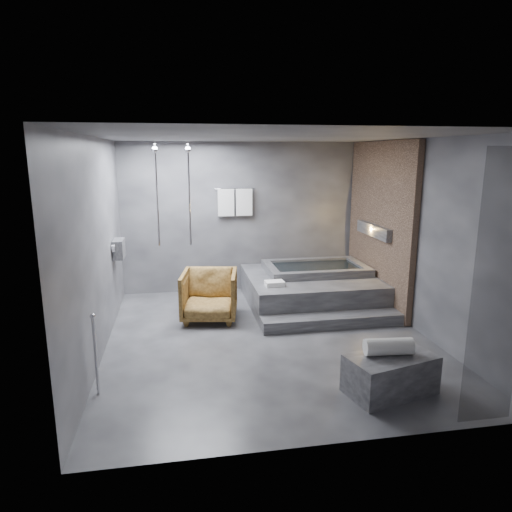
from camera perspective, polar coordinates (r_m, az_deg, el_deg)
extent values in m
plane|color=#2C2C2F|center=(6.65, 1.53, -10.20)|extent=(5.00, 5.00, 0.00)
cube|color=#4A4A4D|center=(6.13, 1.69, 14.69)|extent=(4.50, 5.00, 0.04)
cube|color=#36363B|center=(8.67, -1.70, 4.82)|extent=(4.50, 0.04, 2.80)
cube|color=#36363B|center=(3.90, 9.00, -5.20)|extent=(4.50, 0.04, 2.80)
cube|color=#36363B|center=(6.20, -19.22, 0.95)|extent=(0.04, 5.00, 2.80)
cube|color=#36363B|center=(7.04, 19.88, 2.23)|extent=(0.04, 5.00, 2.80)
cube|color=#A57E60|center=(8.10, 15.17, 3.83)|extent=(0.10, 2.40, 2.78)
cube|color=#FF9938|center=(8.09, 14.62, 3.13)|extent=(0.14, 1.20, 0.20)
cube|color=gray|center=(7.61, -16.77, 0.88)|extent=(0.16, 0.42, 0.30)
imported|color=beige|center=(7.52, -16.76, 0.39)|extent=(0.08, 0.08, 0.21)
imported|color=beige|center=(7.72, -16.58, 0.50)|extent=(0.07, 0.07, 0.15)
cylinder|color=silver|center=(8.08, -8.35, 7.69)|extent=(0.04, 0.04, 1.80)
cylinder|color=silver|center=(8.09, -12.28, 7.54)|extent=(0.04, 0.04, 1.80)
cylinder|color=silver|center=(8.53, -2.67, 8.40)|extent=(0.75, 0.02, 0.02)
cube|color=white|center=(8.52, -3.78, 6.69)|extent=(0.30, 0.06, 0.50)
cube|color=white|center=(8.56, -1.50, 6.74)|extent=(0.30, 0.06, 0.50)
cylinder|color=silver|center=(5.33, -19.40, -11.68)|extent=(0.04, 0.04, 0.90)
cube|color=black|center=(4.74, 28.07, -3.97)|extent=(0.55, 0.01, 2.60)
cube|color=#313134|center=(8.13, 6.79, -4.09)|extent=(2.20, 2.00, 0.50)
cube|color=#313134|center=(7.12, 9.49, -8.00)|extent=(2.20, 0.36, 0.18)
cube|color=#353537|center=(5.39, 16.44, -13.97)|extent=(1.06, 0.75, 0.43)
imported|color=#493012|center=(7.27, -5.85, -4.91)|extent=(0.98, 1.00, 0.79)
cylinder|color=white|center=(5.27, 16.25, -10.83)|extent=(0.54, 0.24, 0.19)
cube|color=white|center=(7.37, 2.34, -3.45)|extent=(0.30, 0.23, 0.08)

